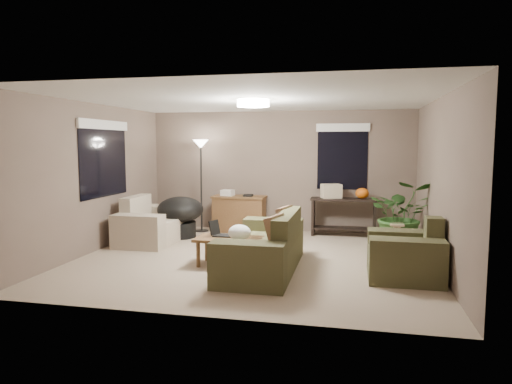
% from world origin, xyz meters
% --- Properties ---
extents(room_shell, '(5.50, 5.50, 5.50)m').
position_xyz_m(room_shell, '(0.00, 0.00, 1.25)').
color(room_shell, gray).
rests_on(room_shell, ground).
extents(main_sofa, '(0.95, 2.20, 0.85)m').
position_xyz_m(main_sofa, '(0.31, -0.59, 0.29)').
color(main_sofa, '#4B4A2D').
rests_on(main_sofa, ground).
extents(throw_pillows, '(0.33, 1.39, 0.47)m').
position_xyz_m(throw_pillows, '(0.56, -0.59, 0.65)').
color(throw_pillows, '#8C7251').
rests_on(throw_pillows, main_sofa).
extents(loveseat, '(0.90, 1.60, 0.85)m').
position_xyz_m(loveseat, '(-2.15, 0.88, 0.30)').
color(loveseat, beige).
rests_on(loveseat, ground).
extents(armchair, '(0.95, 1.00, 0.85)m').
position_xyz_m(armchair, '(2.25, -0.58, 0.30)').
color(armchair, brown).
rests_on(armchair, ground).
extents(coffee_table, '(1.00, 0.55, 0.42)m').
position_xyz_m(coffee_table, '(-0.28, -0.44, 0.36)').
color(coffee_table, brown).
rests_on(coffee_table, ground).
extents(laptop, '(0.39, 0.24, 0.24)m').
position_xyz_m(laptop, '(-0.44, -0.34, 0.48)').
color(laptop, black).
rests_on(laptop, coffee_table).
extents(plastic_bag, '(0.38, 0.35, 0.23)m').
position_xyz_m(plastic_bag, '(-0.08, -0.59, 0.54)').
color(plastic_bag, white).
rests_on(plastic_bag, coffee_table).
extents(desk, '(1.10, 0.50, 0.75)m').
position_xyz_m(desk, '(-0.78, 2.16, 0.38)').
color(desk, brown).
rests_on(desk, ground).
extents(desk_papers, '(0.68, 0.28, 0.12)m').
position_xyz_m(desk_papers, '(-0.93, 2.15, 0.80)').
color(desk_papers, silver).
rests_on(desk_papers, desk).
extents(console_table, '(1.30, 0.40, 0.75)m').
position_xyz_m(console_table, '(1.35, 2.19, 0.44)').
color(console_table, black).
rests_on(console_table, ground).
extents(pumpkin, '(0.31, 0.31, 0.21)m').
position_xyz_m(pumpkin, '(1.70, 2.19, 0.86)').
color(pumpkin, orange).
rests_on(pumpkin, console_table).
extents(cardboard_box, '(0.44, 0.39, 0.28)m').
position_xyz_m(cardboard_box, '(1.10, 2.19, 0.89)').
color(cardboard_box, beige).
rests_on(cardboard_box, console_table).
extents(papasan_chair, '(1.14, 1.14, 0.80)m').
position_xyz_m(papasan_chair, '(-1.77, 1.38, 0.47)').
color(papasan_chair, black).
rests_on(papasan_chair, ground).
extents(floor_lamp, '(0.32, 0.32, 1.91)m').
position_xyz_m(floor_lamp, '(-1.56, 2.04, 1.60)').
color(floor_lamp, black).
rests_on(floor_lamp, ground).
extents(ceiling_fixture, '(0.50, 0.50, 0.10)m').
position_xyz_m(ceiling_fixture, '(0.00, 0.00, 2.44)').
color(ceiling_fixture, white).
rests_on(ceiling_fixture, room_shell).
extents(houseplant, '(1.08, 1.20, 0.94)m').
position_xyz_m(houseplant, '(2.36, 1.23, 0.47)').
color(houseplant, '#2D5923').
rests_on(houseplant, ground).
extents(cat_scratching_post, '(0.32, 0.32, 0.50)m').
position_xyz_m(cat_scratching_post, '(2.26, 0.86, 0.21)').
color(cat_scratching_post, tan).
rests_on(cat_scratching_post, ground).
extents(window_left, '(0.05, 1.56, 1.33)m').
position_xyz_m(window_left, '(-2.73, 0.30, 1.78)').
color(window_left, black).
rests_on(window_left, room_shell).
extents(window_back, '(1.06, 0.05, 1.33)m').
position_xyz_m(window_back, '(1.30, 2.48, 1.79)').
color(window_back, black).
rests_on(window_back, room_shell).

